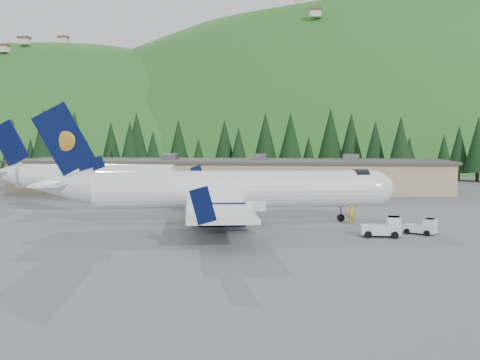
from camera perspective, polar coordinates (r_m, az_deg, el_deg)
name	(u,v)px	position (r m, az deg, el deg)	size (l,w,h in m)	color
ground	(234,223)	(62.17, -0.54, -4.06)	(600.00, 600.00, 0.00)	slate
airliner	(224,191)	(61.72, -1.55, -1.05)	(37.16, 35.06, 12.36)	white
second_airliner	(78,176)	(89.13, -15.11, 0.39)	(27.50, 11.00, 10.05)	white
baggage_tug_a	(384,228)	(54.73, 13.51, -4.42)	(3.44, 2.12, 1.82)	silver
baggage_tug_b	(423,227)	(57.00, 16.93, -4.30)	(3.10, 2.67, 1.48)	silver
terminal_building	(229,175)	(100.06, -1.06, 0.50)	(71.00, 17.00, 6.10)	tan
ramp_worker	(351,214)	(62.70, 10.48, -3.18)	(0.70, 0.46, 1.92)	gold
tree_line	(225,144)	(123.90, -1.45, 3.40)	(112.34, 19.08, 13.95)	black
hills	(403,343)	(287.57, 15.17, -14.70)	(614.00, 330.00, 300.00)	#266522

